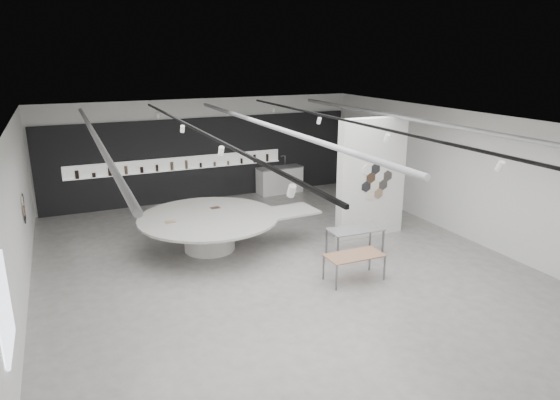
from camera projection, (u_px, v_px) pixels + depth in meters
name	position (u px, v px, depth m)	size (l,w,h in m)	color
room	(275.00, 190.00, 12.61)	(12.02, 14.02, 3.82)	#9A9692
back_wall_display	(202.00, 159.00, 18.85)	(11.80, 0.27, 3.10)	black
partition_column	(371.00, 178.00, 14.97)	(2.20, 0.38, 3.60)	white
display_island	(212.00, 228.00, 14.12)	(5.21, 4.17, 1.01)	white
sample_table_wood	(354.00, 257.00, 12.19)	(1.43, 0.72, 0.67)	#996C4F
sample_table_stone	(355.00, 231.00, 13.70)	(1.52, 0.80, 0.77)	gray
kitchen_counter	(280.00, 180.00, 19.97)	(1.90, 0.86, 1.46)	white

